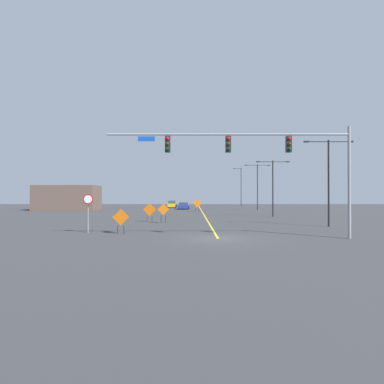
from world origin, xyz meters
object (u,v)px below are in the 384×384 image
Objects in this scene: street_lamp_far_left at (239,185)px; construction_sign_right_shoulder at (148,210)px; car_blue_mid at (182,206)px; traffic_signal_assembly at (260,152)px; car_yellow_passing at (171,204)px; street_lamp_mid_right at (327,174)px; street_lamp_near_right at (256,183)px; stop_sign at (87,206)px; construction_sign_median_far at (196,204)px; construction_sign_median_near at (162,211)px; street_lamp_mid_left at (271,183)px; construction_sign_left_shoulder at (119,218)px.

street_lamp_far_left is 49.73m from construction_sign_right_shoulder.
traffic_signal_assembly is at bearing -82.08° from car_blue_mid.
car_yellow_passing is (-16.41, -8.11, -4.47)m from street_lamp_far_left.
street_lamp_near_right is at bearing 89.94° from street_lamp_mid_right.
stop_sign is 10.72m from construction_sign_right_shoulder.
car_yellow_passing is at bearing -153.71° from street_lamp_far_left.
construction_sign_median_far reaches higher than construction_sign_median_near.
street_lamp_mid_right reaches higher than car_blue_mid.
street_lamp_mid_right is at bearing -65.34° from construction_sign_median_far.
traffic_signal_assembly is 14.62m from construction_sign_median_near.
street_lamp_mid_left is 1.77× the size of car_blue_mid.
street_lamp_mid_left reaches higher than construction_sign_median_far.
street_lamp_near_right reaches higher than stop_sign.
stop_sign is at bearing -118.21° from street_lamp_near_right.
traffic_signal_assembly is 1.68× the size of street_lamp_far_left.
street_lamp_mid_right is at bearing -68.97° from car_blue_mid.
traffic_signal_assembly is 5.48× the size of stop_sign.
car_blue_mid is at bearing -70.42° from car_yellow_passing.
construction_sign_left_shoulder is (2.61, -0.73, -0.90)m from stop_sign.
traffic_signal_assembly is 2.18× the size of street_lamp_mid_left.
street_lamp_far_left is 52.10m from street_lamp_mid_right.
traffic_signal_assembly reaches higher than car_blue_mid.
traffic_signal_assembly reaches higher than construction_sign_median_far.
street_lamp_mid_left reaches higher than construction_sign_left_shoulder.
street_lamp_near_right is 42.12m from construction_sign_left_shoulder.
construction_sign_median_near is (4.91, 8.53, -0.79)m from stop_sign.
construction_sign_left_shoulder is at bearing -129.73° from street_lamp_mid_left.
car_blue_mid is at bearing 97.92° from traffic_signal_assembly.
stop_sign is at bearing -166.41° from street_lamp_mid_right.
street_lamp_mid_right reaches higher than traffic_signal_assembly.
construction_sign_right_shoulder is (-16.74, -27.23, -3.91)m from street_lamp_near_right.
construction_sign_median_near is at bearing -117.69° from street_lamp_near_right.
car_yellow_passing is (0.02, 38.67, -0.52)m from construction_sign_right_shoulder.
street_lamp_near_right is 1.95× the size of car_yellow_passing.
construction_sign_median_near is 40.34m from car_yellow_passing.
traffic_signal_assembly is at bearing -133.52° from street_lamp_mid_right.
street_lamp_far_left is at bearing 70.64° from construction_sign_right_shoulder.
construction_sign_median_near is at bearing 166.29° from street_lamp_mid_right.
construction_sign_right_shoulder is 0.48× the size of car_blue_mid.
construction_sign_right_shoulder reaches higher than construction_sign_left_shoulder.
car_blue_mid is (-13.93, 3.59, -4.47)m from street_lamp_near_right.
street_lamp_mid_right is at bearing -13.71° from construction_sign_median_near.
construction_sign_median_near is at bearing -92.15° from car_blue_mid.
traffic_signal_assembly is 16.78m from construction_sign_right_shoulder.
street_lamp_mid_right is at bearing -82.39° from street_lamp_mid_left.
street_lamp_far_left is at bearing 26.29° from car_yellow_passing.
traffic_signal_assembly is at bearing -80.25° from car_yellow_passing.
car_yellow_passing is (-1.57, 40.30, -0.56)m from construction_sign_median_near.
car_blue_mid is (-13.89, 36.14, -4.04)m from street_lamp_mid_right.
construction_sign_left_shoulder is at bearing 165.13° from traffic_signal_assembly.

